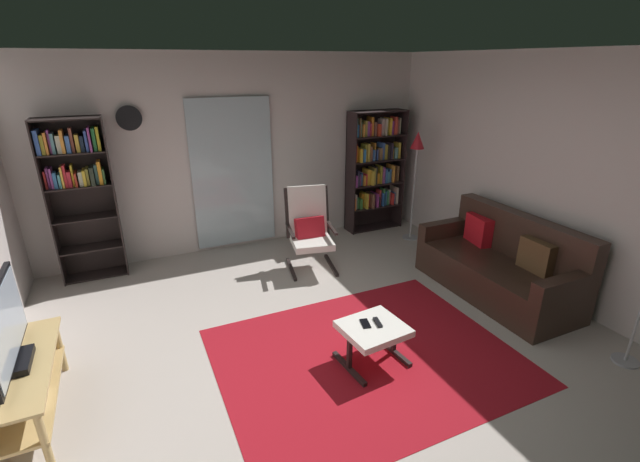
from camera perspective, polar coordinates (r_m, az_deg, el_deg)
ground_plane at (r=4.07m, az=1.98°, el=-16.10°), size 7.02×7.02×0.00m
wall_back at (r=6.07m, az=-10.37°, el=9.89°), size 5.60×0.06×2.60m
wall_right at (r=5.20m, az=30.01°, el=5.46°), size 0.06×6.00×2.60m
glass_door_panel at (r=6.03m, az=-11.30°, el=7.31°), size 1.10×0.01×2.00m
area_rug at (r=4.08m, az=6.09°, el=-16.02°), size 2.58×2.06×0.01m
tv_stand at (r=3.89m, az=-34.49°, el=-16.43°), size 0.45×1.18×0.49m
television at (r=3.68m, az=-35.90°, el=-10.54°), size 0.20×0.94×0.60m
bookshelf_near_tv at (r=5.72m, az=-29.07°, el=5.45°), size 0.71×0.30×1.91m
bookshelf_near_sofa at (r=6.71m, az=7.11°, el=8.25°), size 0.88×0.30×1.81m
leather_sofa at (r=5.31m, az=22.55°, el=-4.31°), size 0.81×1.82×0.90m
lounge_armchair at (r=5.46m, az=-1.39°, el=0.59°), size 0.68×0.75×1.02m
ottoman at (r=3.86m, az=6.97°, el=-13.04°), size 0.56×0.53×0.37m
tv_remote at (r=3.85m, az=7.57°, el=-11.78°), size 0.07×0.15×0.02m
cell_phone at (r=3.83m, az=5.96°, el=-11.97°), size 0.10×0.15×0.01m
floor_lamp_by_shelf at (r=6.30m, az=12.55°, el=9.84°), size 0.22×0.22×1.58m
wall_clock at (r=5.73m, az=-23.76°, el=13.40°), size 0.29×0.03×0.29m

